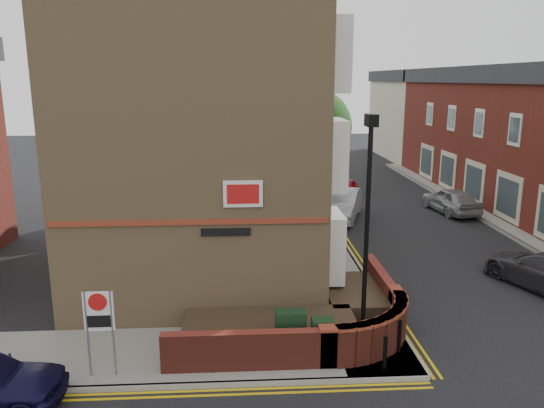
{
  "coord_description": "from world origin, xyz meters",
  "views": [
    {
      "loc": [
        -1.56,
        -11.47,
        7.24
      ],
      "look_at": [
        -0.63,
        4.0,
        3.57
      ],
      "focal_mm": 35.0,
      "sensor_mm": 36.0,
      "label": 1
    }
  ],
  "objects": [
    {
      "name": "ground",
      "position": [
        0.0,
        0.0,
        0.0
      ],
      "size": [
        120.0,
        120.0,
        0.0
      ],
      "primitive_type": "plane",
      "color": "black",
      "rests_on": "ground"
    },
    {
      "name": "pavement_corner",
      "position": [
        -3.5,
        1.5,
        0.06
      ],
      "size": [
        13.0,
        3.0,
        0.12
      ],
      "primitive_type": "cube",
      "color": "gray",
      "rests_on": "ground"
    },
    {
      "name": "pavement_main",
      "position": [
        2.0,
        16.0,
        0.06
      ],
      "size": [
        2.0,
        32.0,
        0.12
      ],
      "primitive_type": "cube",
      "color": "gray",
      "rests_on": "ground"
    },
    {
      "name": "pavement_far",
      "position": [
        13.0,
        13.0,
        0.06
      ],
      "size": [
        4.0,
        40.0,
        0.12
      ],
      "primitive_type": "cube",
      "color": "gray",
      "rests_on": "ground"
    },
    {
      "name": "kerb_side",
      "position": [
        -3.5,
        0.0,
        0.06
      ],
      "size": [
        13.0,
        0.15,
        0.12
      ],
      "primitive_type": "cube",
      "color": "gray",
      "rests_on": "ground"
    },
    {
      "name": "kerb_main_near",
      "position": [
        3.0,
        16.0,
        0.06
      ],
      "size": [
        0.15,
        32.0,
        0.12
      ],
      "primitive_type": "cube",
      "color": "gray",
      "rests_on": "ground"
    },
    {
      "name": "kerb_main_far",
      "position": [
        11.0,
        13.0,
        0.06
      ],
      "size": [
        0.15,
        40.0,
        0.12
      ],
      "primitive_type": "cube",
      "color": "gray",
      "rests_on": "ground"
    },
    {
      "name": "yellow_lines_side",
      "position": [
        -3.5,
        -0.25,
        0.01
      ],
      "size": [
        13.0,
        0.28,
        0.01
      ],
      "primitive_type": "cube",
      "color": "gold",
      "rests_on": "ground"
    },
    {
      "name": "yellow_lines_main",
      "position": [
        3.25,
        16.0,
        0.01
      ],
      "size": [
        0.28,
        32.0,
        0.01
      ],
      "primitive_type": "cube",
      "color": "gold",
      "rests_on": "ground"
    },
    {
      "name": "corner_building",
      "position": [
        -2.84,
        8.0,
        6.23
      ],
      "size": [
        8.95,
        10.4,
        13.6
      ],
      "color": "#A38257",
      "rests_on": "ground"
    },
    {
      "name": "garden_wall",
      "position": [
        0.0,
        2.5,
        0.0
      ],
      "size": [
        6.8,
        6.0,
        1.2
      ],
      "primitive_type": null,
      "color": "maroon",
      "rests_on": "ground"
    },
    {
      "name": "lamppost",
      "position": [
        1.6,
        1.2,
        3.34
      ],
      "size": [
        0.25,
        0.5,
        6.3
      ],
      "color": "black",
      "rests_on": "pavement_corner"
    },
    {
      "name": "utility_cabinet_large",
      "position": [
        -0.3,
        1.3,
        0.72
      ],
      "size": [
        0.8,
        0.45,
        1.2
      ],
      "primitive_type": "cube",
      "color": "#163317",
      "rests_on": "pavement_corner"
    },
    {
      "name": "utility_cabinet_small",
      "position": [
        0.5,
        1.0,
        0.67
      ],
      "size": [
        0.55,
        0.4,
        1.1
      ],
      "primitive_type": "cube",
      "color": "#163317",
      "rests_on": "pavement_corner"
    },
    {
      "name": "bollard_near",
      "position": [
        2.0,
        0.4,
        0.57
      ],
      "size": [
        0.11,
        0.11,
        0.9
      ],
      "primitive_type": "cylinder",
      "color": "black",
      "rests_on": "pavement_corner"
    },
    {
      "name": "bollard_far",
      "position": [
        2.6,
        1.2,
        0.57
      ],
      "size": [
        0.11,
        0.11,
        0.9
      ],
      "primitive_type": "cylinder",
      "color": "black",
      "rests_on": "pavement_corner"
    },
    {
      "name": "zone_sign",
      "position": [
        -5.0,
        0.5,
        1.64
      ],
      "size": [
        0.72,
        0.07,
        2.2
      ],
      "color": "slate",
      "rests_on": "pavement_corner"
    },
    {
      "name": "far_terrace",
      "position": [
        14.5,
        17.0,
        4.04
      ],
      "size": [
        5.4,
        30.4,
        8.0
      ],
      "color": "maroon",
      "rests_on": "ground"
    },
    {
      "name": "far_terrace_cream",
      "position": [
        14.5,
        38.0,
        4.05
      ],
      "size": [
        5.4,
        12.4,
        8.0
      ],
      "color": "beige",
      "rests_on": "ground"
    },
    {
      "name": "tree_near",
      "position": [
        2.0,
        14.05,
        4.7
      ],
      "size": [
        3.64,
        3.65,
        6.7
      ],
      "color": "#382B1E",
      "rests_on": "pavement_main"
    },
    {
      "name": "tree_mid",
      "position": [
        2.0,
        22.05,
        5.2
      ],
      "size": [
        4.03,
        4.03,
        7.42
      ],
      "color": "#382B1E",
      "rests_on": "pavement_main"
    },
    {
      "name": "tree_far",
      "position": [
        2.0,
        30.05,
        4.91
      ],
      "size": [
        3.81,
        3.81,
        7.0
      ],
      "color": "#382B1E",
      "rests_on": "pavement_main"
    },
    {
      "name": "traffic_light_assembly",
      "position": [
        2.4,
        25.0,
        2.78
      ],
      "size": [
        0.2,
        0.16,
        4.2
      ],
      "color": "black",
      "rests_on": "pavement_main"
    },
    {
      "name": "silver_car_near",
      "position": [
        3.74,
        15.42,
        0.78
      ],
      "size": [
        3.14,
        5.03,
        1.56
      ],
      "primitive_type": "imported",
      "rotation": [
        0.0,
        0.0,
        -0.34
      ],
      "color": "#AAACB1",
      "rests_on": "ground"
    },
    {
      "name": "red_car_main",
      "position": [
        4.62,
        22.86,
        0.62
      ],
      "size": [
        2.9,
        4.76,
        1.23
      ],
      "primitive_type": "imported",
      "rotation": [
        0.0,
        0.0,
        0.2
      ],
      "color": "maroon",
      "rests_on": "ground"
    },
    {
      "name": "silver_car_far",
      "position": [
        10.04,
        16.39,
        0.71
      ],
      "size": [
        2.26,
        4.39,
        1.43
      ],
      "primitive_type": "imported",
      "rotation": [
        0.0,
        0.0,
        3.28
      ],
      "color": "gray",
      "rests_on": "ground"
    }
  ]
}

